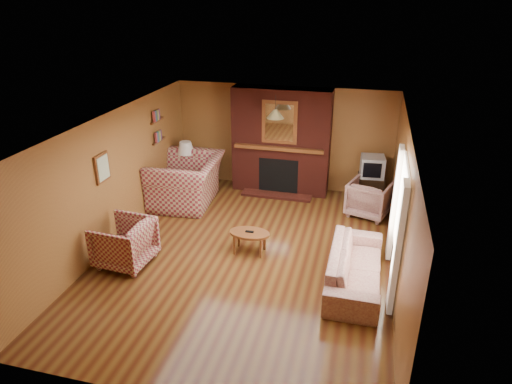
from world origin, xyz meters
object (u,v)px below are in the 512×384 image
(floral_sofa, at_px, (355,267))
(side_table, at_px, (188,179))
(coffee_table, at_px, (250,235))
(crt_tv, at_px, (372,166))
(fireplace, at_px, (281,142))
(plaid_loveseat, at_px, (186,181))
(floral_armchair, at_px, (370,198))
(table_lamp, at_px, (186,154))
(tv_stand, at_px, (370,189))
(plaid_armchair, at_px, (124,243))

(floral_sofa, xyz_separation_m, side_table, (-4.00, 2.82, -0.03))
(coffee_table, bearing_deg, crt_tv, 52.78)
(fireplace, xyz_separation_m, plaid_loveseat, (-1.85, -1.18, -0.66))
(floral_sofa, xyz_separation_m, floral_armchair, (0.15, 2.56, 0.07))
(plaid_loveseat, bearing_deg, floral_sofa, 55.69)
(fireplace, relative_size, table_lamp, 3.67)
(tv_stand, xyz_separation_m, crt_tv, (0.00, -0.01, 0.54))
(tv_stand, bearing_deg, crt_tv, -91.83)
(coffee_table, relative_size, crt_tv, 1.36)
(crt_tv, bearing_deg, tv_stand, 90.00)
(coffee_table, height_order, side_table, side_table)
(side_table, bearing_deg, fireplace, 14.29)
(plaid_loveseat, relative_size, tv_stand, 2.55)
(tv_stand, bearing_deg, coffee_table, -129.00)
(plaid_loveseat, distance_m, floral_armchair, 3.92)
(floral_armchair, height_order, tv_stand, floral_armchair)
(fireplace, height_order, table_lamp, fireplace)
(coffee_table, bearing_deg, tv_stand, 52.83)
(fireplace, distance_m, plaid_armchair, 4.28)
(plaid_armchair, relative_size, side_table, 1.66)
(fireplace, relative_size, side_table, 4.49)
(floral_armchair, height_order, side_table, floral_armchair)
(plaid_armchair, distance_m, side_table, 3.21)
(floral_armchair, height_order, coffee_table, floral_armchair)
(tv_stand, bearing_deg, plaid_armchair, -140.24)
(floral_sofa, height_order, floral_armchair, floral_armchair)
(floral_armchair, distance_m, crt_tv, 0.77)
(plaid_armchair, height_order, floral_armchair, plaid_armchair)
(table_lamp, height_order, tv_stand, table_lamp)
(plaid_armchair, bearing_deg, coffee_table, 118.33)
(side_table, xyz_separation_m, table_lamp, (0.00, -0.00, 0.63))
(coffee_table, xyz_separation_m, crt_tv, (2.03, 2.67, 0.51))
(plaid_armchair, xyz_separation_m, coffee_table, (1.97, 0.88, -0.06))
(floral_armchair, xyz_separation_m, crt_tv, (-0.00, 0.61, 0.48))
(fireplace, bearing_deg, table_lamp, -165.71)
(floral_armchair, relative_size, table_lamp, 1.26)
(side_table, height_order, crt_tv, crt_tv)
(table_lamp, relative_size, crt_tv, 1.22)
(coffee_table, bearing_deg, floral_armchair, 45.45)
(tv_stand, distance_m, crt_tv, 0.54)
(plaid_armchair, xyz_separation_m, tv_stand, (4.00, 3.55, -0.09))
(floral_armchair, bearing_deg, side_table, 14.15)
(coffee_table, bearing_deg, fireplace, 90.46)
(fireplace, height_order, crt_tv, fireplace)
(coffee_table, distance_m, side_table, 3.15)
(plaid_armchair, distance_m, floral_sofa, 3.87)
(plaid_armchair, xyz_separation_m, table_lamp, (-0.15, 3.20, 0.50))
(coffee_table, relative_size, side_table, 1.36)
(floral_armchair, relative_size, tv_stand, 1.31)
(fireplace, xyz_separation_m, floral_armchair, (2.05, -0.80, -0.81))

